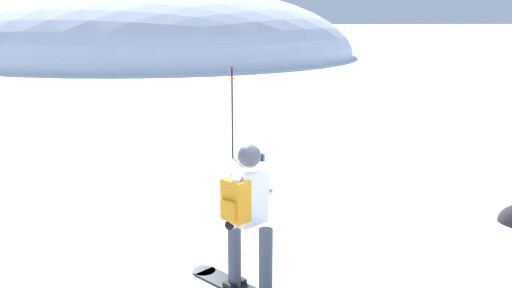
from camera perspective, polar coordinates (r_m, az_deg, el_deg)
The scene contains 4 objects.
ground_plane at distance 6.66m, azimuth 3.64°, elevation -13.77°, with size 300.00×300.00×0.00m, color white.
ridge_peak_main at distance 41.91m, azimuth -10.98°, elevation 8.98°, with size 29.93×26.93×10.29m.
snowboarder_main at distance 5.91m, azimuth -0.89°, elevation -7.59°, with size 1.31×1.46×1.71m.
piste_marker_near at distance 11.60m, azimuth -2.48°, elevation 3.92°, with size 0.20×0.20×1.98m.
Camera 1 is at (-0.87, -5.86, 3.03)m, focal length 38.66 mm.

